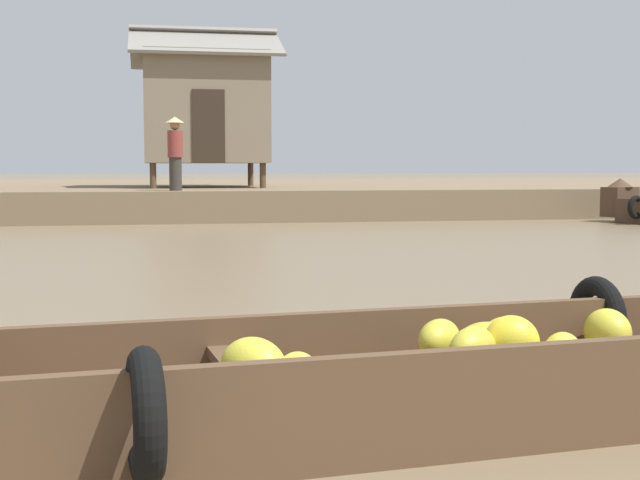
# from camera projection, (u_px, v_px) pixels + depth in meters

# --- Properties ---
(ground_plane) EXTENTS (300.00, 300.00, 0.00)m
(ground_plane) POSITION_uv_depth(u_px,v_px,m) (172.00, 278.00, 9.80)
(ground_plane) COLOR #726047
(riverbank_strip) EXTENTS (160.00, 20.00, 0.72)m
(riverbank_strip) POSITION_uv_depth(u_px,v_px,m) (158.00, 194.00, 28.66)
(riverbank_strip) COLOR #756047
(riverbank_strip) RESTS_ON ground
(banana_boat) EXTENTS (5.45, 2.10, 0.81)m
(banana_boat) POSITION_uv_depth(u_px,v_px,m) (429.00, 368.00, 4.22)
(banana_boat) COLOR brown
(banana_boat) RESTS_ON ground
(stilt_house_mid_left) EXTENTS (3.83, 3.65, 4.17)m
(stilt_house_mid_left) POSITION_uv_depth(u_px,v_px,m) (204.00, 107.00, 22.84)
(stilt_house_mid_left) COLOR #4C3826
(stilt_house_mid_left) RESTS_ON riverbank_strip
(vendor_person) EXTENTS (0.44, 0.44, 1.66)m
(vendor_person) POSITION_uv_depth(u_px,v_px,m) (175.00, 150.00, 19.46)
(vendor_person) COLOR #332D28
(vendor_person) RESTS_ON riverbank_strip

